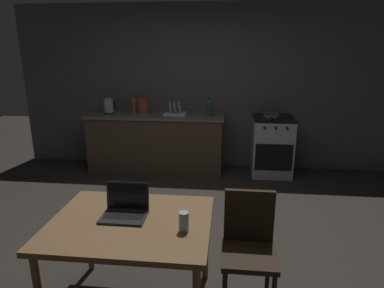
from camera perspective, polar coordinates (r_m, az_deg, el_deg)
The scene contains 14 objects.
ground_plane at distance 3.60m, azimuth -3.48°, elevation -16.00°, with size 12.00×12.00×0.00m, color #2D2823.
back_wall at distance 5.46m, azimuth 3.72°, elevation 9.53°, with size 6.40×0.10×2.59m, color #545050.
kitchen_counter at distance 5.40m, azimuth -6.10°, elevation 0.31°, with size 2.16×0.64×0.91m.
stove_oven at distance 5.32m, azimuth 13.42°, elevation -0.30°, with size 0.60×0.62×0.91m.
dining_table at distance 2.51m, azimuth -10.34°, elevation -14.12°, with size 1.14×0.91×0.73m.
chair at distance 2.65m, azimuth 9.65°, elevation -16.13°, with size 0.40×0.40×0.88m.
laptop at distance 2.52m, azimuth -11.35°, elevation -10.96°, with size 0.32×0.25×0.23m.
electric_kettle at distance 5.48m, azimuth -13.97°, elevation 6.28°, with size 0.18×0.16×0.25m.
bottle at distance 5.11m, azimuth 3.02°, elevation 6.25°, with size 0.08×0.08×0.29m.
frying_pan at distance 5.18m, azimuth 13.33°, elevation 4.73°, with size 0.23×0.40×0.05m.
drinking_glass at distance 2.28m, azimuth -1.41°, elevation -13.09°, with size 0.07×0.07×0.14m.
cereal_box at distance 5.33m, azimuth -8.24°, elevation 6.38°, with size 0.13×0.05×0.24m.
dish_rack at distance 5.23m, azimuth -2.85°, elevation 5.50°, with size 0.34×0.26×0.21m.
bottle_b at distance 5.44m, azimuth -9.89°, elevation 6.63°, with size 0.07×0.07×0.29m.
Camera 1 is at (0.54, -3.01, 1.90)m, focal length 31.29 mm.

